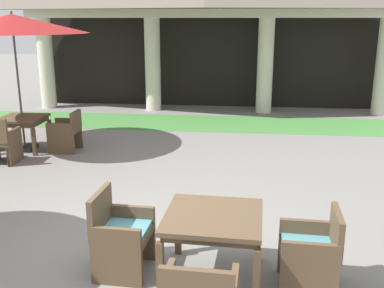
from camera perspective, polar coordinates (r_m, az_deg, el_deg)
name	(u,v)px	position (r m, az deg, el deg)	size (l,w,h in m)	color
ground_plane	(150,259)	(5.36, -5.35, -14.41)	(60.00, 60.00, 0.00)	gray
lawn_strip	(203,123)	(11.95, 1.40, 2.68)	(12.96, 1.96, 0.01)	#47843D
patio_table_mid_left	(22,122)	(10.03, -20.75, 2.66)	(0.89, 0.89, 0.71)	brown
patio_umbrella_mid_left	(12,24)	(9.81, -21.88, 13.94)	(2.98, 2.98, 2.83)	#2D2D2D
patio_chair_mid_left_south	(1,142)	(9.27, -23.12, 0.21)	(0.55, 0.55, 0.91)	brown
patio_chair_mid_left_east	(66,132)	(9.70, -15.71, 1.48)	(0.58, 0.55, 0.85)	brown
patio_table_mid_right	(213,223)	(4.70, 2.73, -9.97)	(1.04, 1.04, 0.74)	brown
patio_chair_mid_right_west	(120,235)	(5.00, -9.11, -11.39)	(0.58, 0.65, 0.91)	brown
patio_chair_mid_right_east	(312,253)	(4.83, 14.96, -13.19)	(0.60, 0.60, 0.85)	brown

